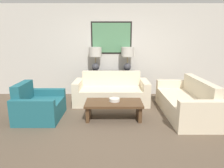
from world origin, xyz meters
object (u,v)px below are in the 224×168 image
at_px(couch_by_back_wall, 111,93).
at_px(decorative_bowl, 114,100).
at_px(armchair_near_back_wall, 39,106).
at_px(console_table, 111,84).
at_px(table_lamp_right, 127,56).
at_px(coffee_table, 114,106).
at_px(table_lamp_left, 95,56).
at_px(couch_by_side, 186,103).

bearing_deg(couch_by_back_wall, decorative_bowl, -86.12).
bearing_deg(couch_by_back_wall, armchair_near_back_wall, -146.32).
height_order(couch_by_back_wall, decorative_bowl, couch_by_back_wall).
relative_size(console_table, table_lamp_right, 1.99).
distance_m(table_lamp_right, couch_by_back_wall, 1.20).
xyz_separation_m(console_table, couch_by_back_wall, (0.00, -0.62, -0.09)).
bearing_deg(decorative_bowl, table_lamp_right, 76.69).
bearing_deg(coffee_table, console_table, 91.87).
height_order(coffee_table, decorative_bowl, decorative_bowl).
bearing_deg(console_table, table_lamp_left, 180.00).
height_order(table_lamp_right, armchair_near_back_wall, table_lamp_right).
relative_size(coffee_table, armchair_near_back_wall, 1.21).
bearing_deg(couch_by_back_wall, coffee_table, -87.06).
bearing_deg(couch_by_back_wall, console_table, 90.00).
bearing_deg(decorative_bowl, couch_by_back_wall, 93.88).
bearing_deg(couch_by_back_wall, table_lamp_left, 126.56).
height_order(console_table, table_lamp_right, table_lamp_right).
height_order(table_lamp_left, couch_by_side, table_lamp_left).
xyz_separation_m(table_lamp_right, couch_by_back_wall, (-0.46, -0.62, -0.92)).
height_order(console_table, decorative_bowl, console_table).
relative_size(console_table, decorative_bowl, 6.15).
bearing_deg(coffee_table, couch_by_side, 8.20).
bearing_deg(coffee_table, table_lamp_left, 106.86).
relative_size(coffee_table, decorative_bowl, 5.33).
distance_m(table_lamp_left, table_lamp_right, 0.92).
bearing_deg(table_lamp_left, armchair_near_back_wall, -123.63).
xyz_separation_m(console_table, couch_by_side, (1.69, -1.47, -0.09)).
relative_size(table_lamp_left, coffee_table, 0.58).
bearing_deg(armchair_near_back_wall, console_table, 46.73).
bearing_deg(decorative_bowl, couch_by_side, 6.43).
relative_size(console_table, couch_by_back_wall, 0.72).
bearing_deg(coffee_table, armchair_near_back_wall, 178.70).
xyz_separation_m(table_lamp_right, decorative_bowl, (-0.39, -1.65, -0.79)).
bearing_deg(table_lamp_left, couch_by_back_wall, -53.44).
relative_size(table_lamp_right, armchair_near_back_wall, 0.70).
xyz_separation_m(table_lamp_left, table_lamp_right, (0.92, 0.00, 0.00)).
distance_m(console_table, couch_by_back_wall, 0.63).
height_order(coffee_table, armchair_near_back_wall, armchair_near_back_wall).
relative_size(couch_by_side, decorative_bowl, 8.53).
xyz_separation_m(couch_by_back_wall, coffee_table, (0.06, -1.08, 0.00)).
distance_m(table_lamp_left, armchair_near_back_wall, 2.21).
height_order(table_lamp_left, coffee_table, table_lamp_left).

